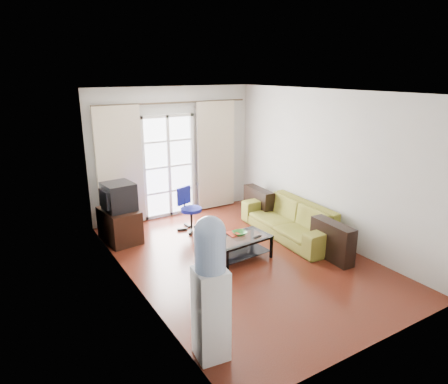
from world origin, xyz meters
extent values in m
plane|color=#592215|center=(0.00, 0.00, 0.00)|extent=(5.20, 5.20, 0.00)
plane|color=white|center=(0.00, 0.00, 2.70)|extent=(5.20, 5.20, 0.00)
cube|color=beige|center=(0.00, 2.60, 1.35)|extent=(3.60, 0.02, 2.70)
cube|color=beige|center=(0.00, -2.60, 1.35)|extent=(3.60, 0.02, 2.70)
cube|color=beige|center=(-1.80, 0.00, 1.35)|extent=(0.02, 5.20, 2.70)
cube|color=beige|center=(1.80, 0.00, 1.35)|extent=(0.02, 5.20, 2.70)
cube|color=white|center=(-0.15, 2.56, 1.07)|extent=(1.01, 0.02, 2.04)
cube|color=white|center=(-0.15, 2.54, 1.07)|extent=(1.16, 0.06, 2.15)
cylinder|color=#4C3F2D|center=(0.00, 2.50, 2.38)|extent=(3.30, 0.04, 0.04)
cube|color=beige|center=(-1.20, 2.48, 1.20)|extent=(0.90, 0.07, 2.35)
cube|color=beige|center=(0.95, 2.48, 1.20)|extent=(0.90, 0.07, 2.35)
cube|color=#949497|center=(0.80, 2.50, 0.33)|extent=(0.64, 0.12, 0.64)
imported|color=brown|center=(1.33, 0.34, 0.32)|extent=(2.29, 1.09, 0.64)
cube|color=silver|center=(-0.04, -0.02, 0.39)|extent=(1.01, 0.63, 0.01)
cube|color=black|center=(-0.04, -0.02, 0.12)|extent=(0.95, 0.57, 0.01)
cube|color=black|center=(-0.47, -0.30, 0.19)|extent=(0.04, 0.04, 0.39)
cube|color=black|center=(0.44, -0.23, 0.19)|extent=(0.04, 0.04, 0.39)
cube|color=black|center=(-0.51, 0.19, 0.19)|extent=(0.04, 0.04, 0.39)
cube|color=black|center=(0.40, 0.27, 0.19)|extent=(0.04, 0.04, 0.39)
imported|color=#2F8230|center=(0.00, 0.08, 0.42)|extent=(0.28, 0.28, 0.06)
imported|color=maroon|center=(-0.17, 0.15, 0.41)|extent=(0.20, 0.25, 0.02)
cube|color=black|center=(0.20, -0.16, 0.40)|extent=(0.16, 0.07, 0.02)
cube|color=black|center=(-1.49, 1.77, 0.30)|extent=(0.64, 0.88, 0.60)
cube|color=black|center=(-1.47, 1.75, 0.85)|extent=(0.55, 0.59, 0.50)
cube|color=#0C19E5|center=(-1.22, 1.78, 0.85)|extent=(0.06, 0.43, 0.37)
cube|color=black|center=(-1.69, 1.73, 0.85)|extent=(0.19, 0.38, 0.32)
cylinder|color=black|center=(-0.15, 1.56, 0.21)|extent=(0.05, 0.05, 0.43)
cylinder|color=navy|center=(-0.15, 1.56, 0.42)|extent=(0.41, 0.41, 0.06)
cube|color=navy|center=(-0.21, 1.73, 0.67)|extent=(0.33, 0.16, 0.35)
cube|color=white|center=(-1.60, -1.80, 0.52)|extent=(0.37, 0.37, 1.05)
cylinder|color=#97B3E9|center=(-1.60, -1.80, 1.26)|extent=(0.32, 0.32, 0.42)
sphere|color=#97B3E9|center=(-1.60, -1.80, 1.47)|extent=(0.32, 0.32, 0.32)
cube|color=black|center=(-1.44, -1.82, 0.88)|extent=(0.06, 0.14, 0.11)
camera|label=1|loc=(-3.38, -5.00, 2.99)|focal=32.00mm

